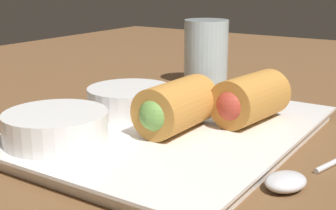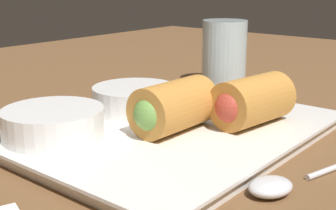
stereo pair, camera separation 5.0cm
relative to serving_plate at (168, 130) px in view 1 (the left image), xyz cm
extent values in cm
cube|color=brown|center=(-3.49, -0.50, -1.76)|extent=(180.00, 140.00, 2.00)
cube|color=white|center=(0.00, 0.00, -0.16)|extent=(30.44, 23.92, 1.20)
cube|color=white|center=(0.00, 0.00, 0.59)|extent=(31.66, 24.88, 0.30)
cylinder|color=#C68438|center=(-1.32, -1.87, 3.22)|extent=(8.34, 5.12, 4.96)
sphere|color=#6B9E47|center=(-4.69, -1.80, 3.22)|extent=(3.22, 3.22, 3.22)
cylinder|color=#C68438|center=(5.37, -6.71, 3.22)|extent=(8.83, 6.02, 4.96)
sphere|color=#B23D2D|center=(2.03, -6.25, 3.22)|extent=(3.22, 3.22, 3.22)
cylinder|color=white|center=(1.32, 5.85, 2.14)|extent=(9.54, 9.54, 2.79)
cylinder|color=beige|center=(1.32, 5.85, 3.28)|extent=(7.82, 7.82, 0.50)
cylinder|color=white|center=(-10.05, 5.66, 2.14)|extent=(9.54, 9.54, 2.79)
cylinder|color=#477038|center=(-10.05, 5.66, 3.28)|extent=(7.82, 7.82, 0.50)
ellipsoid|color=silver|center=(-5.19, -14.42, -0.10)|extent=(4.42, 3.81, 1.31)
cylinder|color=silver|center=(24.11, 8.85, 4.14)|extent=(6.72, 6.72, 9.81)
camera|label=1|loc=(-38.38, -25.13, 15.48)|focal=50.00mm
camera|label=2|loc=(-35.42, -29.16, 15.48)|focal=50.00mm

